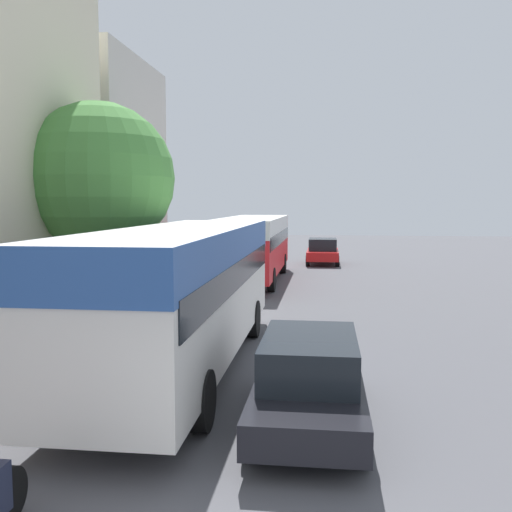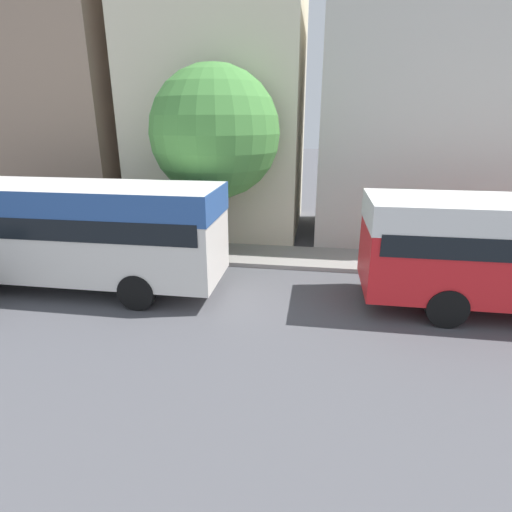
{
  "view_description": "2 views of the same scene",
  "coord_description": "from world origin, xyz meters",
  "px_view_note": "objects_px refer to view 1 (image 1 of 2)",
  "views": [
    {
      "loc": [
        1.47,
        -3.97,
        3.67
      ],
      "look_at": [
        -0.9,
        15.15,
        1.85
      ],
      "focal_mm": 40.0,
      "sensor_mm": 36.0,
      "label": 1
    },
    {
      "loc": [
        8.63,
        15.81,
        4.88
      ],
      "look_at": [
        -0.77,
        14.36,
        1.58
      ],
      "focal_mm": 28.0,
      "sensor_mm": 36.0,
      "label": 2
    }
  ],
  "objects_px": {
    "bus_lead": "(183,279)",
    "car_crossing": "(309,379)",
    "bus_following": "(253,240)",
    "car_far_curb": "(323,251)"
  },
  "relations": [
    {
      "from": "bus_lead",
      "to": "car_crossing",
      "type": "relative_size",
      "value": 2.36
    },
    {
      "from": "bus_lead",
      "to": "car_crossing",
      "type": "distance_m",
      "value": 4.14
    },
    {
      "from": "bus_lead",
      "to": "car_far_curb",
      "type": "bearing_deg",
      "value": 82.55
    },
    {
      "from": "car_far_curb",
      "to": "bus_following",
      "type": "bearing_deg",
      "value": 67.61
    },
    {
      "from": "bus_lead",
      "to": "bus_following",
      "type": "distance_m",
      "value": 14.26
    },
    {
      "from": "car_crossing",
      "to": "bus_lead",
      "type": "bearing_deg",
      "value": 135.79
    },
    {
      "from": "bus_lead",
      "to": "car_far_curb",
      "type": "height_order",
      "value": "bus_lead"
    },
    {
      "from": "bus_lead",
      "to": "car_far_curb",
      "type": "relative_size",
      "value": 2.73
    },
    {
      "from": "bus_following",
      "to": "car_crossing",
      "type": "xyz_separation_m",
      "value": [
        3.13,
        -17.0,
        -1.16
      ]
    },
    {
      "from": "bus_lead",
      "to": "car_crossing",
      "type": "xyz_separation_m",
      "value": [
        2.83,
        -2.75,
        -1.25
      ]
    }
  ]
}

